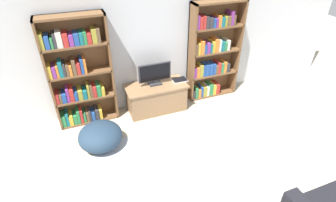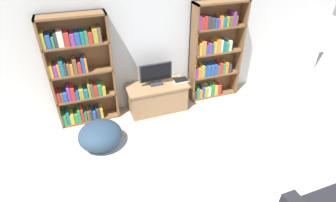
{
  "view_description": "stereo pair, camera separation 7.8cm",
  "coord_description": "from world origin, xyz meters",
  "px_view_note": "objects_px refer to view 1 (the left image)",
  "views": [
    {
      "loc": [
        -1.24,
        -0.19,
        3.04
      ],
      "look_at": [
        0.03,
        3.1,
        0.7
      ],
      "focal_mm": 28.0,
      "sensor_mm": 36.0,
      "label": 1
    },
    {
      "loc": [
        -1.17,
        -0.22,
        3.04
      ],
      "look_at": [
        0.03,
        3.1,
        0.7
      ],
      "focal_mm": 28.0,
      "sensor_mm": 36.0,
      "label": 2
    }
  ],
  "objects_px": {
    "bookshelf_right": "(211,53)",
    "tv_stand": "(156,97)",
    "bookshelf_left": "(78,75)",
    "beanbag_ottoman": "(100,136)",
    "television": "(155,74)",
    "laptop": "(180,80)"
  },
  "relations": [
    {
      "from": "bookshelf_left",
      "to": "tv_stand",
      "type": "height_order",
      "value": "bookshelf_left"
    },
    {
      "from": "bookshelf_left",
      "to": "tv_stand",
      "type": "bearing_deg",
      "value": -6.8
    },
    {
      "from": "beanbag_ottoman",
      "to": "bookshelf_right",
      "type": "bearing_deg",
      "value": 18.97
    },
    {
      "from": "television",
      "to": "laptop",
      "type": "xyz_separation_m",
      "value": [
        0.49,
        -0.04,
        -0.21
      ]
    },
    {
      "from": "bookshelf_left",
      "to": "laptop",
      "type": "distance_m",
      "value": 1.87
    },
    {
      "from": "bookshelf_left",
      "to": "beanbag_ottoman",
      "type": "relative_size",
      "value": 2.78
    },
    {
      "from": "laptop",
      "to": "television",
      "type": "bearing_deg",
      "value": 175.75
    },
    {
      "from": "tv_stand",
      "to": "beanbag_ottoman",
      "type": "distance_m",
      "value": 1.38
    },
    {
      "from": "bookshelf_left",
      "to": "bookshelf_right",
      "type": "xyz_separation_m",
      "value": [
        2.57,
        -0.0,
        -0.01
      ]
    },
    {
      "from": "tv_stand",
      "to": "laptop",
      "type": "bearing_deg",
      "value": 1.13
    },
    {
      "from": "bookshelf_left",
      "to": "beanbag_ottoman",
      "type": "xyz_separation_m",
      "value": [
        0.14,
        -0.84,
        -0.74
      ]
    },
    {
      "from": "bookshelf_right",
      "to": "bookshelf_left",
      "type": "bearing_deg",
      "value": 179.98
    },
    {
      "from": "bookshelf_right",
      "to": "television",
      "type": "relative_size",
      "value": 3.16
    },
    {
      "from": "bookshelf_right",
      "to": "tv_stand",
      "type": "distance_m",
      "value": 1.41
    },
    {
      "from": "tv_stand",
      "to": "beanbag_ottoman",
      "type": "bearing_deg",
      "value": -150.47
    },
    {
      "from": "bookshelf_left",
      "to": "laptop",
      "type": "xyz_separation_m",
      "value": [
        1.82,
        -0.15,
        -0.39
      ]
    },
    {
      "from": "bookshelf_right",
      "to": "beanbag_ottoman",
      "type": "xyz_separation_m",
      "value": [
        -2.43,
        -0.84,
        -0.73
      ]
    },
    {
      "from": "bookshelf_left",
      "to": "beanbag_ottoman",
      "type": "height_order",
      "value": "bookshelf_left"
    },
    {
      "from": "bookshelf_right",
      "to": "laptop",
      "type": "height_order",
      "value": "bookshelf_right"
    },
    {
      "from": "beanbag_ottoman",
      "to": "television",
      "type": "bearing_deg",
      "value": 31.18
    },
    {
      "from": "bookshelf_right",
      "to": "laptop",
      "type": "bearing_deg",
      "value": -168.71
    },
    {
      "from": "bookshelf_right",
      "to": "beanbag_ottoman",
      "type": "bearing_deg",
      "value": -161.03
    }
  ]
}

